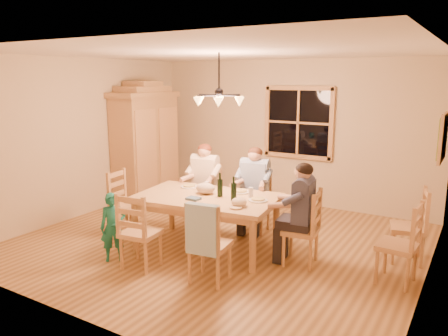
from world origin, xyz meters
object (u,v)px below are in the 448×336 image
Objects in this scene: chair_far_left at (205,206)px; adult_plaid_man at (255,179)px; chair_near_right at (210,257)px; wine_bottle_b at (234,189)px; wine_bottle_a at (220,185)px; chair_far_right at (254,213)px; chair_end_right at (300,241)px; chandelier at (219,99)px; armoire at (146,147)px; adult_woman at (205,174)px; chair_spare_back at (407,239)px; child at (113,227)px; chair_end_left at (128,215)px; chair_spare_front at (396,258)px; dining_table at (207,203)px; adult_slate_man at (302,201)px; chair_near_left at (141,244)px.

adult_plaid_man is at bearing 180.00° from chair_far_left.
chair_near_right is 3.00× the size of wine_bottle_b.
chair_far_right is at bearing 84.43° from wine_bottle_a.
chair_far_left is 1.00× the size of chair_end_right.
chandelier is 2.89m from armoire.
adult_woman reaches higher than chair_spare_back.
wine_bottle_a reaches higher than chair_end_right.
adult_plaid_man reaches higher than wine_bottle_a.
armoire is at bearing 79.15° from child.
chair_end_left and chair_spare_front have the same top height.
chair_spare_back is at bearing 173.23° from adult_plaid_man.
armoire is at bearing 148.05° from dining_table.
wine_bottle_b is (0.27, -0.09, 0.00)m from wine_bottle_a.
wine_bottle_b reaches higher than chair_spare_back.
chair_far_right is (2.65, -0.54, -0.75)m from armoire.
child is (0.52, -0.82, 0.15)m from chair_end_left.
chair_near_right is 1.09× the size of child.
chandelier reaches higher than armoire.
chair_end_left is at bearing 93.37° from chair_spare_back.
adult_woman reaches higher than chair_end_left.
adult_slate_man is at bearing 153.43° from chair_far_left.
wine_bottle_a is (0.76, -0.77, 0.62)m from chair_far_left.
adult_plaid_man is 0.88× the size of chair_spare_front.
chair_end_left and chair_spare_back have the same top height.
chair_near_left and chair_near_right have the same top height.
wine_bottle_a reaches higher than chair_spare_front.
dining_table is 2.08× the size of chair_far_left.
wine_bottle_a is at bearing 92.00° from chair_end_left.
wine_bottle_a is 0.33× the size of chair_spare_back.
chair_spare_back is (2.48, 0.97, -0.36)m from dining_table.
adult_plaid_man is 0.99m from wine_bottle_b.
chair_spare_front is (2.31, 0.17, -0.62)m from wine_bottle_a.
armoire is at bearing -27.15° from adult_woman.
chair_end_right is at bearing 11.77° from wine_bottle_b.
adult_slate_man is at bearing 111.43° from chair_spare_back.
dining_table is 0.51m from wine_bottle_b.
armoire reaches higher than chair_far_right.
adult_slate_man is (1.33, 0.17, 0.18)m from dining_table.
chair_spare_front is at bearing -93.49° from chair_end_right.
armoire is at bearing -18.83° from chair_far_right.
wine_bottle_a is (0.14, -0.21, -1.15)m from chandelier.
chair_near_right is 1.00× the size of chair_spare_back.
chair_far_left is at bearing 125.19° from dining_table.
child is at bearing 178.76° from chair_near_right.
dining_table is at bearing 90.00° from chair_end_right.
dining_table is 6.24× the size of wine_bottle_b.
chair_near_left is at bearing 110.91° from chair_spare_back.
chair_spare_front is at bearing 7.30° from wine_bottle_b.
chair_spare_back is (4.87, -0.52, -0.75)m from armoire.
adult_slate_man is (0.73, 1.01, 0.54)m from chair_near_right.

